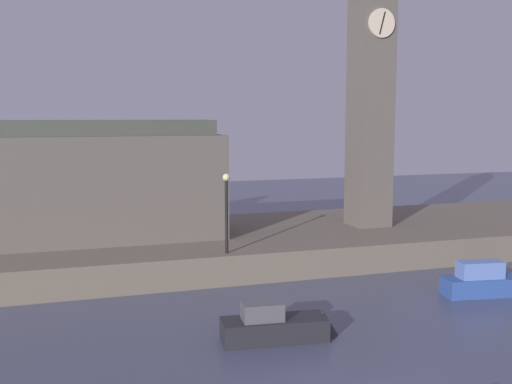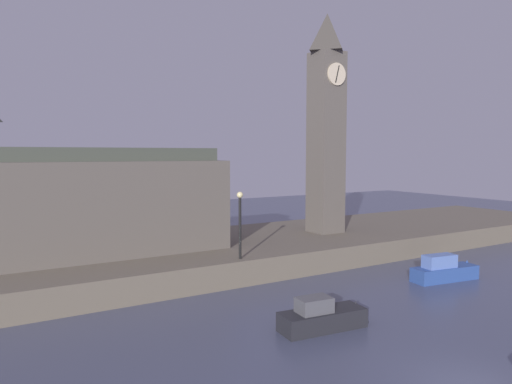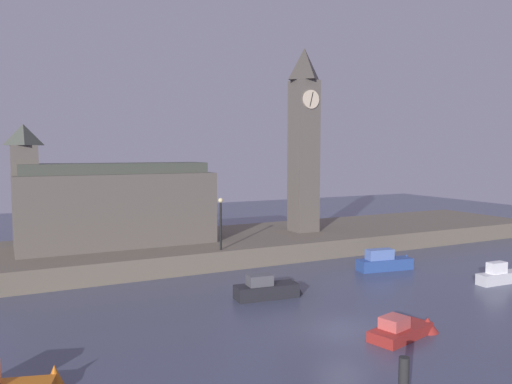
% 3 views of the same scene
% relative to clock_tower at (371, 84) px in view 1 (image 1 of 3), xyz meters
% --- Properties ---
extents(far_embankment, '(70.00, 12.00, 1.50)m').
position_rel_clock_tower_xyz_m(far_embankment, '(-9.88, 0.51, -9.29)').
color(far_embankment, '#6B6051').
rests_on(far_embankment, ground).
extents(clock_tower, '(2.38, 2.43, 16.56)m').
position_rel_clock_tower_xyz_m(clock_tower, '(0.00, 0.00, 0.00)').
color(clock_tower, '#5B544C').
rests_on(clock_tower, far_embankment).
extents(parliament_hall, '(14.87, 5.30, 9.30)m').
position_rel_clock_tower_xyz_m(parliament_hall, '(-17.06, 0.87, -5.38)').
color(parliament_hall, '#5B544C').
rests_on(parliament_hall, far_embankment).
extents(streetlamp, '(0.36, 0.36, 3.90)m').
position_rel_clock_tower_xyz_m(streetlamp, '(-10.24, -4.80, -6.11)').
color(streetlamp, black).
rests_on(streetlamp, far_embankment).
extents(boat_barge_dark, '(4.56, 1.73, 1.50)m').
position_rel_clock_tower_xyz_m(boat_barge_dark, '(-10.27, -12.76, -9.51)').
color(boat_barge_dark, '#232328').
rests_on(boat_barge_dark, ground).
extents(boat_tour_blue, '(4.93, 1.85, 1.68)m').
position_rel_clock_tower_xyz_m(boat_tour_blue, '(0.94, -10.41, -9.45)').
color(boat_tour_blue, '#2D4C93').
rests_on(boat_tour_blue, ground).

